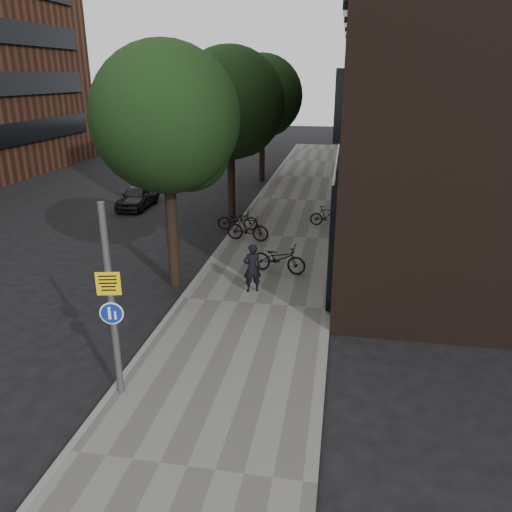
% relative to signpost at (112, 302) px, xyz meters
% --- Properties ---
extents(ground, '(120.00, 120.00, 0.00)m').
position_rel_signpost_xyz_m(ground, '(1.80, 1.48, -2.21)').
color(ground, black).
rests_on(ground, ground).
extents(sidewalk, '(4.50, 60.00, 0.12)m').
position_rel_signpost_xyz_m(sidewalk, '(2.05, 11.48, -2.15)').
color(sidewalk, slate).
rests_on(sidewalk, ground).
extents(curb_edge, '(0.15, 60.00, 0.13)m').
position_rel_signpost_xyz_m(curb_edge, '(-0.20, 11.48, -2.15)').
color(curb_edge, slate).
rests_on(curb_edge, ground).
extents(building_right_dark_brick, '(12.00, 40.00, 18.00)m').
position_rel_signpost_xyz_m(building_right_dark_brick, '(10.30, 23.48, 6.79)').
color(building_right_dark_brick, black).
rests_on(building_right_dark_brick, ground).
extents(street_tree_near, '(4.40, 4.40, 7.50)m').
position_rel_signpost_xyz_m(street_tree_near, '(-0.73, 6.12, 2.89)').
color(street_tree_near, black).
rests_on(street_tree_near, ground).
extents(street_tree_mid, '(5.00, 5.00, 7.80)m').
position_rel_signpost_xyz_m(street_tree_mid, '(-0.73, 14.62, 2.90)').
color(street_tree_mid, black).
rests_on(street_tree_mid, ground).
extents(street_tree_far, '(5.00, 5.00, 7.80)m').
position_rel_signpost_xyz_m(street_tree_far, '(-0.73, 23.62, 2.90)').
color(street_tree_far, black).
rests_on(street_tree_far, ground).
extents(signpost, '(0.47, 0.14, 4.15)m').
position_rel_signpost_xyz_m(signpost, '(0.00, 0.00, 0.00)').
color(signpost, '#595B5E').
rests_on(signpost, sidewalk).
extents(pedestrian, '(0.67, 0.56, 1.55)m').
position_rel_signpost_xyz_m(pedestrian, '(1.82, 5.67, -1.32)').
color(pedestrian, black).
rests_on(pedestrian, sidewalk).
extents(parked_bike_facade_near, '(2.00, 1.01, 1.00)m').
position_rel_signpost_xyz_m(parked_bike_facade_near, '(2.42, 7.41, -1.59)').
color(parked_bike_facade_near, black).
rests_on(parked_bike_facade_near, sidewalk).
extents(parked_bike_facade_far, '(1.50, 0.48, 0.89)m').
position_rel_signpost_xyz_m(parked_bike_facade_far, '(3.80, 13.36, -1.65)').
color(parked_bike_facade_far, black).
rests_on(parked_bike_facade_far, sidewalk).
extents(parked_bike_curb_near, '(1.79, 0.81, 0.91)m').
position_rel_signpost_xyz_m(parked_bike_curb_near, '(0.00, 12.05, -1.64)').
color(parked_bike_curb_near, black).
rests_on(parked_bike_curb_near, sidewalk).
extents(parked_bike_curb_far, '(1.80, 0.68, 1.06)m').
position_rel_signpost_xyz_m(parked_bike_curb_far, '(0.72, 10.65, -1.56)').
color(parked_bike_curb_far, black).
rests_on(parked_bike_curb_far, sidewalk).
extents(parked_car_near, '(1.40, 3.43, 1.17)m').
position_rel_signpost_xyz_m(parked_car_near, '(-6.01, 15.46, -1.63)').
color(parked_car_near, black).
rests_on(parked_car_near, ground).
extents(parked_car_mid, '(1.36, 3.53, 1.15)m').
position_rel_signpost_xyz_m(parked_car_mid, '(-7.26, 24.13, -1.64)').
color(parked_car_mid, '#50171A').
rests_on(parked_car_mid, ground).
extents(parked_car_far, '(1.79, 4.40, 1.28)m').
position_rel_signpost_xyz_m(parked_car_far, '(-6.50, 31.83, -1.58)').
color(parked_car_far, black).
rests_on(parked_car_far, ground).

